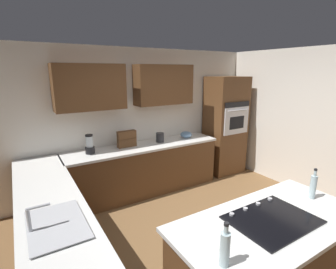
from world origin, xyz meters
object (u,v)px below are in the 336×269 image
wall_oven (225,126)px  mixing_bowl (186,135)px  spice_rack (127,139)px  kettle (160,137)px  cooktop (272,219)px  sink_unit (56,224)px  second_bottle (313,186)px  oil_bottle (225,248)px  blender (90,145)px

wall_oven → mixing_bowl: size_ratio=9.14×
spice_rack → kettle: bearing=177.3°
cooktop → sink_unit: bearing=-28.6°
kettle → second_bottle: second_bottle is taller
oil_bottle → spice_rack: bearing=-99.8°
mixing_bowl → kettle: kettle is taller
wall_oven → second_bottle: wall_oven is taller
cooktop → oil_bottle: size_ratio=2.31×
spice_rack → oil_bottle: bearing=80.2°
sink_unit → mixing_bowl: bearing=-145.7°
cooktop → blender: bearing=-72.0°
wall_oven → oil_bottle: wall_oven is taller
cooktop → second_bottle: (-0.70, -0.04, 0.13)m
wall_oven → mixing_bowl: bearing=-3.1°
spice_rack → kettle: size_ratio=1.89×
blender → second_bottle: size_ratio=0.95×
wall_oven → oil_bottle: (2.76, 2.86, -0.01)m
kettle → second_bottle: 2.72m
kettle → oil_bottle: size_ratio=0.53×
sink_unit → oil_bottle: oil_bottle is taller
cooktop → kettle: 2.77m
kettle → spice_rack: bearing=-2.7°
oil_bottle → wall_oven: bearing=-133.9°
spice_rack → oil_bottle: 2.99m
second_bottle → sink_unit: bearing=-20.2°
blender → cooktop: bearing=108.0°
oil_bottle → second_bottle: size_ratio=1.00×
oil_bottle → sink_unit: bearing=-49.8°
wall_oven → second_bottle: (1.31, 2.65, -0.01)m
blender → oil_bottle: (-0.14, 2.92, 0.00)m
cooktop → spice_rack: spice_rack is taller
wall_oven → blender: size_ratio=6.62×
sink_unit → kettle: 2.77m
blender → kettle: bearing=180.0°
spice_rack → second_bottle: 2.89m
wall_oven → second_bottle: size_ratio=6.29×
wall_oven → sink_unit: size_ratio=2.98×
wall_oven → kettle: size_ratio=11.92×
wall_oven → kettle: (1.60, -0.05, -0.06)m
sink_unit → kettle: (-2.08, -1.83, 0.07)m
sink_unit → second_bottle: second_bottle is taller
wall_oven → blender: 2.90m
second_bottle → oil_bottle: bearing=8.5°
kettle → mixing_bowl: bearing=180.0°
wall_oven → kettle: wall_oven is taller
mixing_bowl → sink_unit: bearing=34.3°
blender → mixing_bowl: blender is taller
sink_unit → blender: (-0.78, -1.83, 0.12)m
blender → spice_rack: bearing=-177.3°
spice_rack → oil_bottle: size_ratio=1.00×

